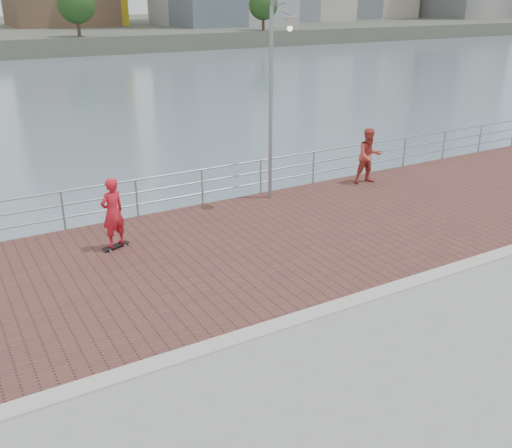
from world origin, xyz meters
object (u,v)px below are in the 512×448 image
guardrail (170,188)px  street_lamp (279,67)px  bystander (369,156)px  skateboarder (113,212)px

guardrail → street_lamp: street_lamp is taller
street_lamp → bystander: bearing=0.6°
guardrail → street_lamp: (3.12, -0.92, 3.36)m
bystander → skateboarder: bearing=-161.8°
guardrail → skateboarder: size_ratio=22.30×
street_lamp → bystander: size_ratio=3.08×
skateboarder → bystander: 9.08m
skateboarder → bystander: (9.02, 0.99, -0.03)m
skateboarder → bystander: bearing=167.4°
street_lamp → skateboarder: 6.27m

